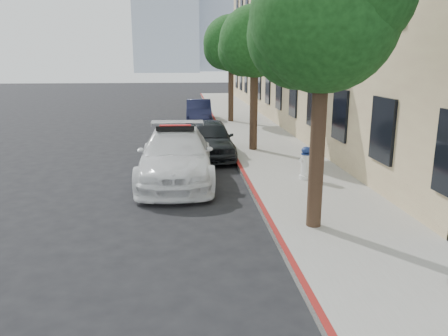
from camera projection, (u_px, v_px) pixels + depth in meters
name	position (u px, v px, depth m)	size (l,w,h in m)	color
ground	(175.00, 205.00, 10.76)	(120.00, 120.00, 0.00)	black
sidewalk	(254.00, 134.00, 20.73)	(3.20, 50.00, 0.15)	gray
curb_strip	(222.00, 134.00, 20.59)	(0.12, 50.00, 0.15)	maroon
building	(339.00, 33.00, 24.87)	(8.00, 36.00, 10.00)	tan
tree_near	(326.00, 16.00, 8.05)	(2.92, 2.82, 5.62)	black
tree_mid	(256.00, 41.00, 15.80)	(2.77, 2.64, 5.43)	black
tree_far	(232.00, 43.00, 23.48)	(3.10, 3.00, 5.81)	black
police_car	(176.00, 155.00, 12.81)	(2.18, 5.23, 1.66)	white
parked_car_mid	(210.00, 139.00, 15.95)	(1.62, 4.03, 1.37)	black
parked_car_far	(199.00, 111.00, 24.79)	(1.37, 3.93, 1.29)	black
fire_hydrant	(306.00, 163.00, 12.46)	(0.40, 0.36, 0.95)	white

